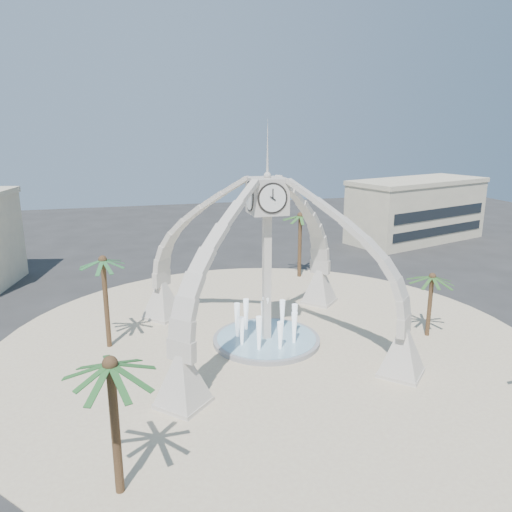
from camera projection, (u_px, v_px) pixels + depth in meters
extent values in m
plane|color=#282828|center=(266.00, 343.00, 37.40)|extent=(140.00, 140.00, 0.00)
cylinder|color=beige|center=(266.00, 342.00, 37.40)|extent=(40.00, 40.00, 0.06)
cube|color=beige|center=(267.00, 280.00, 36.16)|extent=(0.55, 0.55, 9.80)
cube|color=beige|center=(267.00, 196.00, 34.60)|extent=(2.50, 2.50, 2.50)
cone|color=beige|center=(268.00, 148.00, 33.78)|extent=(0.20, 0.20, 4.00)
cylinder|color=white|center=(273.00, 198.00, 33.40)|extent=(1.84, 0.04, 1.84)
pyramid|color=beige|center=(320.00, 286.00, 45.37)|extent=(3.80, 3.80, 3.20)
pyramid|color=beige|center=(162.00, 300.00, 41.84)|extent=(3.80, 3.80, 3.20)
pyramid|color=beige|center=(183.00, 380.00, 28.63)|extent=(3.80, 3.80, 3.20)
pyramid|color=beige|center=(402.00, 352.00, 32.15)|extent=(3.80, 3.80, 3.20)
cylinder|color=#98989B|center=(266.00, 340.00, 37.35)|extent=(8.00, 8.00, 0.40)
cylinder|color=#86B3C8|center=(266.00, 337.00, 37.30)|extent=(7.40, 7.40, 0.04)
cone|color=white|center=(267.00, 317.00, 36.89)|extent=(0.60, 0.60, 3.20)
cube|color=#B8AC8F|center=(416.00, 212.00, 70.04)|extent=(21.49, 13.79, 8.00)
cube|color=#B8AC8F|center=(419.00, 181.00, 68.95)|extent=(21.87, 14.17, 0.60)
cylinder|color=brown|center=(430.00, 306.00, 37.98)|extent=(0.32, 0.32, 4.93)
cylinder|color=brown|center=(106.00, 304.00, 35.82)|extent=(0.36, 0.36, 6.76)
cylinder|color=brown|center=(300.00, 246.00, 52.82)|extent=(0.39, 0.39, 6.80)
cylinder|color=brown|center=(115.00, 429.00, 21.33)|extent=(0.40, 0.40, 6.37)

